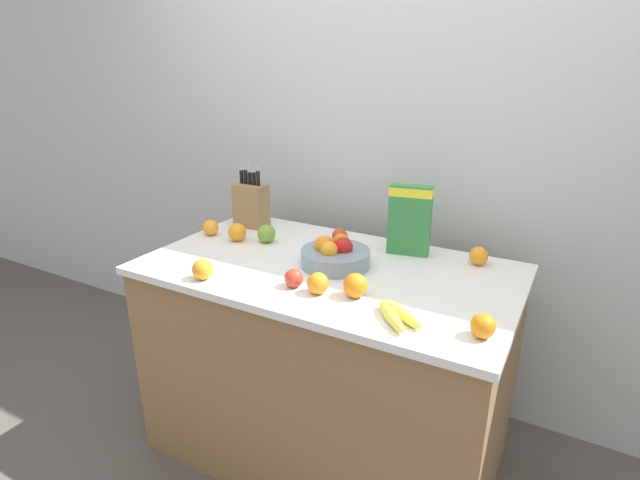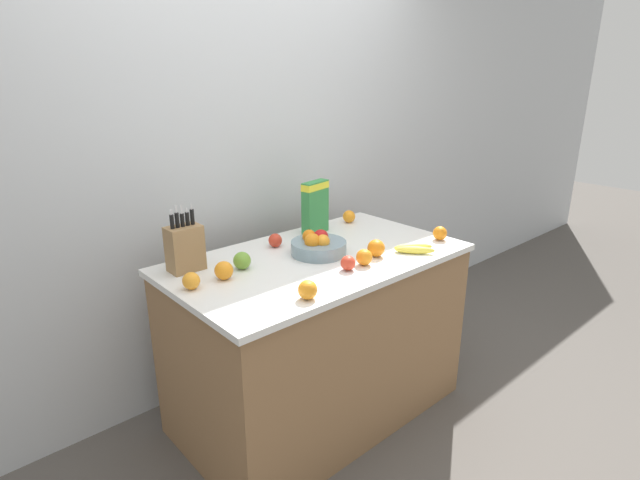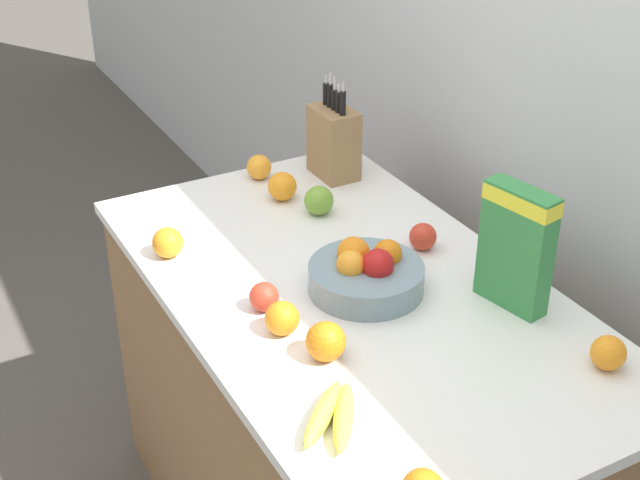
# 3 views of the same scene
# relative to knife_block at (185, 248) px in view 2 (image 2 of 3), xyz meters

# --- Properties ---
(ground_plane) EXTENTS (14.00, 14.00, 0.00)m
(ground_plane) POSITION_rel_knife_block_xyz_m (0.56, -0.26, -0.99)
(ground_plane) COLOR #514C47
(wall_back) EXTENTS (9.00, 0.06, 2.60)m
(wall_back) POSITION_rel_knife_block_xyz_m (0.56, 0.37, 0.31)
(wall_back) COLOR silver
(wall_back) RESTS_ON ground_plane
(counter) EXTENTS (1.44, 0.82, 0.88)m
(counter) POSITION_rel_knife_block_xyz_m (0.56, -0.26, -0.55)
(counter) COLOR olive
(counter) RESTS_ON ground_plane
(knife_block) EXTENTS (0.15, 0.10, 0.30)m
(knife_block) POSITION_rel_knife_block_xyz_m (0.00, 0.00, 0.00)
(knife_block) COLOR #937047
(knife_block) RESTS_ON counter
(cereal_box) EXTENTS (0.18, 0.09, 0.29)m
(cereal_box) POSITION_rel_knife_block_xyz_m (0.78, 0.02, 0.05)
(cereal_box) COLOR #338442
(cereal_box) RESTS_ON counter
(fruit_bowl) EXTENTS (0.27, 0.27, 0.12)m
(fruit_bowl) POSITION_rel_knife_block_xyz_m (0.58, -0.24, -0.06)
(fruit_bowl) COLOR gray
(fruit_bowl) RESTS_ON counter
(banana_bunch) EXTENTS (0.20, 0.18, 0.04)m
(banana_bunch) POSITION_rel_knife_block_xyz_m (0.94, -0.53, -0.09)
(banana_bunch) COLOR yellow
(banana_bunch) RESTS_ON counter
(apple_near_bananas) EXTENTS (0.08, 0.08, 0.08)m
(apple_near_bananas) POSITION_rel_knife_block_xyz_m (0.19, -0.16, -0.07)
(apple_near_bananas) COLOR #6B9E33
(apple_near_bananas) RESTS_ON counter
(apple_rightmost) EXTENTS (0.07, 0.07, 0.07)m
(apple_rightmost) POSITION_rel_knife_block_xyz_m (0.54, -0.48, -0.07)
(apple_rightmost) COLOR red
(apple_rightmost) RESTS_ON counter
(apple_middle) EXTENTS (0.07, 0.07, 0.07)m
(apple_middle) POSITION_rel_knife_block_xyz_m (0.48, -0.02, -0.07)
(apple_middle) COLOR red
(apple_middle) RESTS_ON counter
(orange_by_cereal) EXTENTS (0.08, 0.08, 0.08)m
(orange_by_cereal) POSITION_rel_knife_block_xyz_m (0.76, -0.45, -0.06)
(orange_by_cereal) COLOR orange
(orange_by_cereal) RESTS_ON counter
(orange_back_center) EXTENTS (0.07, 0.07, 0.07)m
(orange_back_center) POSITION_rel_knife_block_xyz_m (1.06, 0.04, -0.07)
(orange_back_center) COLOR orange
(orange_back_center) RESTS_ON counter
(orange_front_center) EXTENTS (0.07, 0.07, 0.07)m
(orange_front_center) POSITION_rel_knife_block_xyz_m (1.19, -0.51, -0.07)
(orange_front_center) COLOR orange
(orange_front_center) RESTS_ON counter
(orange_front_left) EXTENTS (0.08, 0.08, 0.08)m
(orange_front_left) POSITION_rel_knife_block_xyz_m (0.21, -0.59, -0.07)
(orange_front_left) COLOR orange
(orange_front_left) RESTS_ON counter
(orange_mid_left) EXTENTS (0.08, 0.08, 0.08)m
(orange_mid_left) POSITION_rel_knife_block_xyz_m (0.07, -0.20, -0.07)
(orange_mid_left) COLOR orange
(orange_mid_left) RESTS_ON counter
(orange_near_bowl) EXTENTS (0.07, 0.07, 0.07)m
(orange_near_bowl) POSITION_rel_knife_block_xyz_m (-0.08, -0.20, -0.07)
(orange_near_bowl) COLOR orange
(orange_near_bowl) RESTS_ON counter
(orange_mid_right) EXTENTS (0.08, 0.08, 0.08)m
(orange_mid_right) POSITION_rel_knife_block_xyz_m (0.64, -0.49, -0.07)
(orange_mid_right) COLOR orange
(orange_mid_right) RESTS_ON counter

